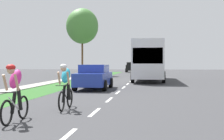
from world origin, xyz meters
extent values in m
plane|color=#38383A|center=(0.00, 20.00, 0.00)|extent=(120.00, 120.00, 0.00)
cube|color=#2D6026|center=(-4.63, 20.00, 0.00)|extent=(2.40, 70.00, 0.01)
cube|color=#9E998E|center=(-6.43, 20.00, 0.00)|extent=(1.21, 70.00, 0.10)
cube|color=white|center=(0.00, 4.75, 0.00)|extent=(0.12, 1.80, 0.01)
cube|color=white|center=(0.00, 8.25, 0.00)|extent=(0.12, 1.80, 0.01)
cube|color=white|center=(0.00, 11.75, 0.00)|extent=(0.12, 1.80, 0.01)
cube|color=white|center=(0.00, 15.25, 0.00)|extent=(0.12, 1.80, 0.01)
cube|color=white|center=(0.00, 18.75, 0.00)|extent=(0.12, 1.80, 0.01)
cube|color=white|center=(0.00, 22.25, 0.00)|extent=(0.12, 1.80, 0.01)
cube|color=white|center=(0.00, 25.75, 0.00)|extent=(0.12, 1.80, 0.01)
cube|color=white|center=(0.00, 29.25, 0.00)|extent=(0.12, 1.80, 0.01)
cube|color=white|center=(0.00, 32.75, 0.00)|extent=(0.12, 1.80, 0.01)
cube|color=white|center=(0.00, 36.25, 0.00)|extent=(0.12, 1.80, 0.01)
cube|color=white|center=(0.00, 39.75, 0.00)|extent=(0.12, 1.80, 0.01)
cube|color=white|center=(0.00, 43.25, 0.00)|extent=(0.12, 1.80, 0.01)
cube|color=white|center=(0.00, 46.75, 0.00)|extent=(0.12, 1.80, 0.01)
cube|color=white|center=(0.00, 50.25, 0.00)|extent=(0.12, 1.80, 0.01)
torus|color=black|center=(-1.82, 6.77, 0.34)|extent=(0.06, 0.68, 0.68)
torus|color=black|center=(-1.82, 5.73, 0.34)|extent=(0.06, 0.68, 0.68)
cylinder|color=silver|center=(-1.82, 6.15, 0.52)|extent=(0.04, 0.59, 0.43)
cylinder|color=silver|center=(-1.82, 6.43, 0.62)|extent=(0.04, 0.04, 0.55)
cylinder|color=silver|center=(-1.82, 6.20, 0.85)|extent=(0.03, 0.55, 0.03)
cylinder|color=black|center=(-1.82, 5.75, 0.86)|extent=(0.42, 0.02, 0.02)
ellipsoid|color=#CC2D8C|center=(-1.82, 6.27, 1.18)|extent=(0.30, 0.54, 0.63)
sphere|color=tan|center=(-1.82, 5.99, 1.42)|extent=(0.20, 0.20, 0.20)
ellipsoid|color=red|center=(-1.82, 5.99, 1.50)|extent=(0.24, 0.28, 0.16)
cylinder|color=tan|center=(-1.98, 5.99, 1.10)|extent=(0.07, 0.26, 0.45)
cylinder|color=tan|center=(-1.66, 5.99, 1.10)|extent=(0.07, 0.26, 0.45)
cylinder|color=black|center=(-1.92, 6.35, 0.52)|extent=(0.10, 0.30, 0.60)
cylinder|color=black|center=(-1.72, 6.30, 0.62)|extent=(0.10, 0.25, 0.61)
torus|color=black|center=(-1.12, 9.29, 0.34)|extent=(0.06, 0.68, 0.68)
torus|color=black|center=(-1.12, 8.25, 0.34)|extent=(0.06, 0.68, 0.68)
cylinder|color=black|center=(-1.12, 8.67, 0.52)|extent=(0.04, 0.59, 0.43)
cylinder|color=black|center=(-1.12, 8.95, 0.62)|extent=(0.04, 0.04, 0.55)
cylinder|color=black|center=(-1.12, 8.72, 0.85)|extent=(0.03, 0.55, 0.03)
cylinder|color=black|center=(-1.12, 8.27, 0.86)|extent=(0.42, 0.02, 0.02)
ellipsoid|color=#26A5CC|center=(-1.12, 8.79, 1.18)|extent=(0.30, 0.54, 0.63)
sphere|color=tan|center=(-1.12, 8.51, 1.42)|extent=(0.20, 0.20, 0.20)
ellipsoid|color=white|center=(-1.12, 8.51, 1.50)|extent=(0.24, 0.28, 0.16)
cylinder|color=tan|center=(-1.28, 8.51, 1.10)|extent=(0.07, 0.26, 0.45)
cylinder|color=tan|center=(-0.96, 8.51, 1.10)|extent=(0.07, 0.26, 0.45)
cylinder|color=black|center=(-1.22, 8.87, 0.52)|extent=(0.10, 0.30, 0.60)
cylinder|color=black|center=(-1.02, 8.82, 0.62)|extent=(0.10, 0.25, 0.61)
cube|color=#23389E|center=(-1.70, 17.17, 0.64)|extent=(1.76, 4.30, 0.76)
cube|color=#23389E|center=(-1.70, 17.32, 1.26)|extent=(1.55, 2.24, 0.52)
cube|color=#1E2833|center=(-1.70, 16.35, 1.24)|extent=(1.44, 0.08, 0.44)
cylinder|color=black|center=(-2.58, 15.84, 0.32)|extent=(0.22, 0.64, 0.64)
cylinder|color=black|center=(-0.82, 15.84, 0.32)|extent=(0.22, 0.64, 0.64)
cylinder|color=black|center=(-2.58, 18.50, 0.32)|extent=(0.22, 0.64, 0.64)
cylinder|color=black|center=(-0.82, 18.50, 0.32)|extent=(0.22, 0.64, 0.64)
cube|color=silver|center=(1.54, 27.45, 1.93)|extent=(2.50, 11.60, 3.10)
cube|color=#1E2833|center=(1.54, 27.45, 2.33)|extent=(2.52, 10.67, 0.64)
cube|color=#1E2833|center=(1.54, 21.68, 2.18)|extent=(2.25, 0.06, 1.20)
cylinder|color=black|center=(0.29, 23.68, 0.48)|extent=(0.28, 0.96, 0.96)
cylinder|color=black|center=(2.79, 23.68, 0.48)|extent=(0.28, 0.96, 0.96)
cylinder|color=black|center=(0.29, 30.64, 0.48)|extent=(0.28, 0.96, 0.96)
cylinder|color=black|center=(2.79, 30.64, 0.48)|extent=(0.28, 0.96, 0.96)
cube|color=#194C2D|center=(1.35, 44.84, 0.72)|extent=(1.96, 5.10, 0.76)
cube|color=#194C2D|center=(1.35, 44.08, 1.32)|extent=(1.80, 1.78, 0.64)
cube|color=#1E2833|center=(1.35, 43.36, 1.30)|extent=(1.67, 0.08, 0.52)
cube|color=#194C2D|center=(0.45, 45.86, 1.02)|extent=(0.08, 2.81, 0.40)
cube|color=#194C2D|center=(2.25, 45.86, 1.02)|extent=(0.08, 2.81, 0.40)
cube|color=#194C2D|center=(1.35, 47.35, 1.02)|extent=(1.80, 0.08, 0.40)
cylinder|color=black|center=(0.37, 43.31, 0.38)|extent=(0.26, 0.76, 0.76)
cylinder|color=black|center=(2.33, 43.31, 0.38)|extent=(0.26, 0.76, 0.76)
cylinder|color=black|center=(0.37, 46.37, 0.38)|extent=(0.26, 0.76, 0.76)
cylinder|color=black|center=(2.33, 46.37, 0.38)|extent=(0.26, 0.76, 0.76)
cube|color=black|center=(-1.76, 55.10, 0.81)|extent=(1.90, 4.70, 1.00)
cube|color=black|center=(-1.76, 55.30, 1.53)|extent=(1.71, 2.91, 0.52)
cube|color=#1E2833|center=(-1.76, 54.04, 1.41)|extent=(1.56, 0.08, 0.44)
cylinder|color=black|center=(-2.71, 53.69, 0.36)|extent=(0.25, 0.72, 0.72)
cylinder|color=black|center=(-0.81, 53.69, 0.36)|extent=(0.25, 0.72, 0.72)
cylinder|color=black|center=(-2.71, 56.51, 0.36)|extent=(0.25, 0.72, 0.72)
cylinder|color=black|center=(-0.81, 56.51, 0.36)|extent=(0.25, 0.72, 0.72)
cylinder|color=brown|center=(-7.29, 38.65, 2.42)|extent=(0.24, 0.24, 4.83)
ellipsoid|color=#478438|center=(-7.29, 38.65, 6.53)|extent=(4.24, 4.24, 4.66)
camera|label=1|loc=(1.85, -1.75, 1.60)|focal=49.94mm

